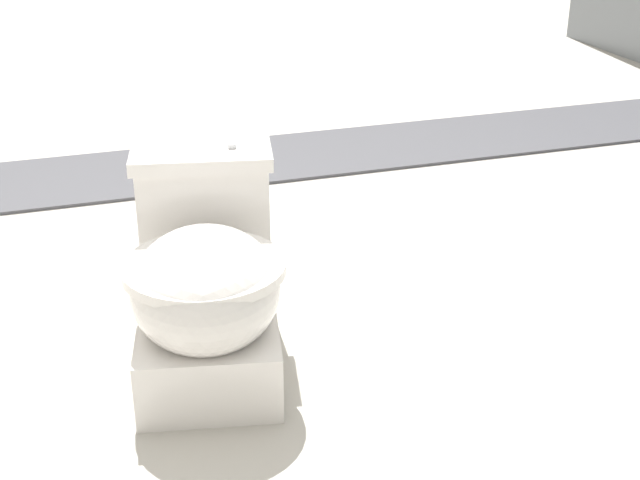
{
  "coord_description": "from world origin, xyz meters",
  "views": [
    {
      "loc": [
        2.2,
        -0.42,
        1.25
      ],
      "look_at": [
        0.23,
        0.22,
        0.3
      ],
      "focal_mm": 50.0,
      "sensor_mm": 36.0,
      "label": 1
    }
  ],
  "objects": [
    {
      "name": "gravel_strip",
      "position": [
        -1.23,
        0.5,
        0.01
      ],
      "size": [
        0.56,
        8.0,
        0.01
      ],
      "primitive_type": "cube",
      "color": "#4C4C51",
      "rests_on": "ground"
    },
    {
      "name": "toilet",
      "position": [
        0.23,
        -0.08,
        0.22
      ],
      "size": [
        0.69,
        0.49,
        0.52
      ],
      "rotation": [
        0.0,
        0.0,
        -0.2
      ],
      "color": "white",
      "rests_on": "ground"
    },
    {
      "name": "ground_plane",
      "position": [
        0.0,
        0.0,
        0.0
      ],
      "size": [
        14.0,
        14.0,
        0.0
      ],
      "primitive_type": "plane",
      "color": "#B7B2A8"
    }
  ]
}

